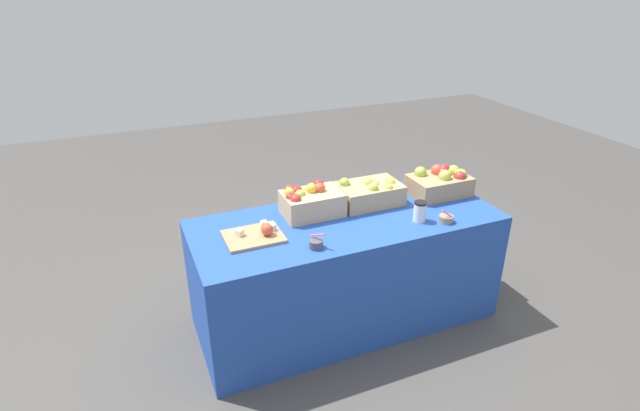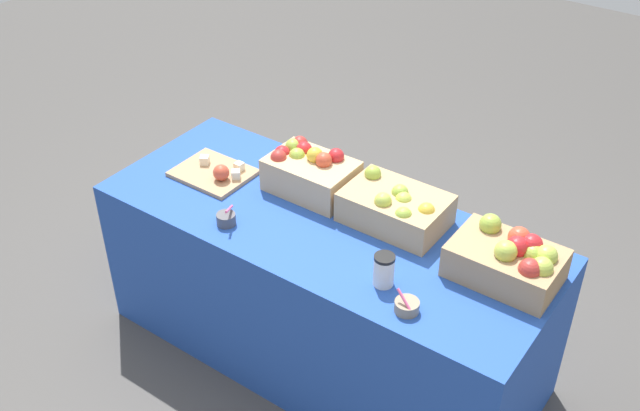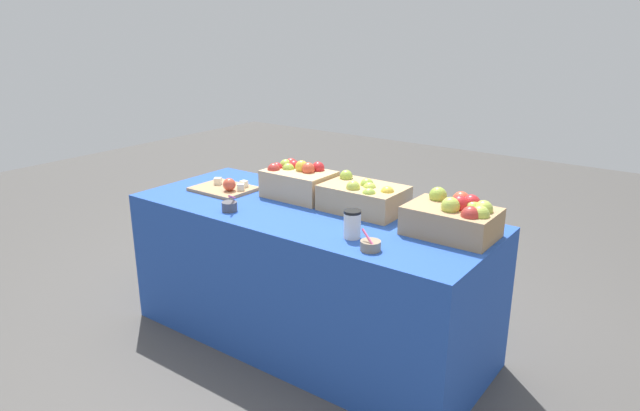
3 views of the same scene
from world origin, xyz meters
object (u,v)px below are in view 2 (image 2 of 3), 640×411
cutting_board_front (215,172)px  apple_crate_right (310,171)px  apple_crate_middle (396,207)px  apple_crate_left (510,259)px  sample_bowl_near (407,306)px  sample_bowl_mid (226,219)px  coffee_cup (384,270)px

cutting_board_front → apple_crate_right: bearing=21.7°
apple_crate_middle → apple_crate_right: (-0.42, -0.00, 0.02)m
apple_crate_left → apple_crate_right: size_ratio=1.08×
apple_crate_left → sample_bowl_near: bearing=-120.0°
apple_crate_right → sample_bowl_near: bearing=-30.3°
apple_crate_middle → cutting_board_front: 0.83m
apple_crate_left → cutting_board_front: 1.33m
apple_crate_right → cutting_board_front: bearing=-158.3°
apple_crate_left → apple_crate_middle: 0.51m
apple_crate_right → sample_bowl_mid: size_ratio=3.69×
apple_crate_left → sample_bowl_near: apple_crate_left is taller
apple_crate_left → sample_bowl_mid: 1.11m
apple_crate_middle → sample_bowl_mid: 0.67m
apple_crate_left → sample_bowl_near: size_ratio=4.26×
coffee_cup → sample_bowl_mid: bearing=-175.6°
apple_crate_right → cutting_board_front: apple_crate_right is taller
sample_bowl_near → apple_crate_right: bearing=149.7°
apple_crate_middle → coffee_cup: 0.38m
apple_crate_middle → coffee_cup: size_ratio=3.19×
apple_crate_left → coffee_cup: size_ratio=3.10×
apple_crate_left → apple_crate_right: bearing=176.8°
cutting_board_front → sample_bowl_near: size_ratio=3.53×
sample_bowl_near → sample_bowl_mid: (-0.84, 0.02, 0.00)m
apple_crate_right → sample_bowl_mid: bearing=-107.6°
apple_crate_left → apple_crate_right: apple_crate_right is taller
cutting_board_front → apple_crate_middle: bearing=11.3°
sample_bowl_near → apple_crate_left: bearing=60.0°
apple_crate_middle → sample_bowl_near: (0.30, -0.42, -0.05)m
apple_crate_left → cutting_board_front: bearing=-175.4°
sample_bowl_mid → coffee_cup: (0.70, 0.05, 0.04)m
apple_crate_middle → cutting_board_front: bearing=-168.7°
sample_bowl_near → cutting_board_front: bearing=166.9°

